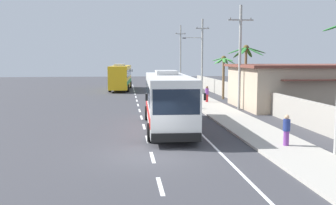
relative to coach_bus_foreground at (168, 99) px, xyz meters
The scene contains 15 objects.
ground_plane 7.61m from the coach_bus_foreground, 101.97° to the right, with size 160.00×160.00×0.00m, color #3A3A3F.
sidewalk_kerb 6.26m from the coach_bus_foreground, 28.02° to the left, with size 3.20×90.00×0.14m, color #A8A399.
lane_markings 7.67m from the coach_bus_foreground, 85.57° to the left, with size 3.48×71.00×0.01m.
boundary_wall 11.39m from the coach_bus_foreground, 36.87° to the left, with size 0.24×60.00×1.84m, color #9E998E.
coach_bus_foreground is the anchor object (origin of this frame).
coach_bus_far_lane 31.09m from the coach_bus_foreground, 96.35° to the left, with size 3.45×11.48×3.80m.
motorcycle_beside_bus 9.16m from the coach_bus_foreground, 71.70° to the left, with size 0.56×1.96×1.56m.
pedestrian_near_kerb 8.26m from the coach_bus_foreground, 49.04° to the right, with size 0.36×0.36×1.58m.
pedestrian_midwalk 14.53m from the coach_bus_foreground, 67.59° to the left, with size 0.36×0.36×1.61m.
utility_pole_mid 11.56m from the coach_bus_foreground, 48.83° to the left, with size 2.28×0.24×9.19m.
utility_pole_far 26.22m from the coach_bus_foreground, 73.78° to the left, with size 3.55×0.24×9.71m.
utility_pole_distant 42.25m from the coach_bus_foreground, 80.58° to the left, with size 1.85×0.24×10.32m.
palm_second 19.14m from the coach_bus_foreground, 64.49° to the left, with size 2.58×2.70×4.87m.
palm_third 14.78m from the coach_bus_foreground, 52.10° to the left, with size 3.99×3.52×5.87m.
roadside_building 16.96m from the coach_bus_foreground, 32.88° to the left, with size 13.76×9.73×4.01m.
Camera 1 is at (-1.19, -17.07, 4.54)m, focal length 40.39 mm.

